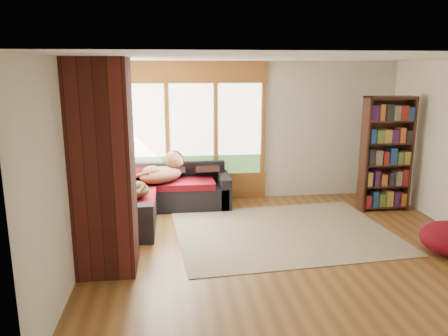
{
  "coord_description": "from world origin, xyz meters",
  "views": [
    {
      "loc": [
        -1.57,
        -5.59,
        2.48
      ],
      "look_at": [
        -0.78,
        0.99,
        0.95
      ],
      "focal_mm": 35.0,
      "sensor_mm": 36.0,
      "label": 1
    }
  ],
  "objects_px": {
    "sectional_sofa": "(151,197)",
    "bookshelf": "(386,154)",
    "dog_brindle": "(132,182)",
    "brick_chimney": "(103,168)",
    "area_rug": "(284,232)",
    "dog_tan": "(164,167)"
  },
  "relations": [
    {
      "from": "sectional_sofa",
      "to": "bookshelf",
      "type": "relative_size",
      "value": 1.1
    },
    {
      "from": "sectional_sofa",
      "to": "dog_brindle",
      "type": "bearing_deg",
      "value": -111.17
    },
    {
      "from": "brick_chimney",
      "to": "area_rug",
      "type": "bearing_deg",
      "value": 20.25
    },
    {
      "from": "sectional_sofa",
      "to": "area_rug",
      "type": "height_order",
      "value": "sectional_sofa"
    },
    {
      "from": "dog_tan",
      "to": "dog_brindle",
      "type": "distance_m",
      "value": 0.91
    },
    {
      "from": "dog_brindle",
      "to": "bookshelf",
      "type": "bearing_deg",
      "value": -113.75
    },
    {
      "from": "brick_chimney",
      "to": "dog_tan",
      "type": "bearing_deg",
      "value": 73.43
    },
    {
      "from": "sectional_sofa",
      "to": "dog_tan",
      "type": "height_order",
      "value": "dog_tan"
    },
    {
      "from": "area_rug",
      "to": "dog_brindle",
      "type": "height_order",
      "value": "dog_brindle"
    },
    {
      "from": "dog_tan",
      "to": "brick_chimney",
      "type": "bearing_deg",
      "value": -141.19
    },
    {
      "from": "brick_chimney",
      "to": "bookshelf",
      "type": "distance_m",
      "value": 4.9
    },
    {
      "from": "brick_chimney",
      "to": "dog_brindle",
      "type": "relative_size",
      "value": 3.26
    },
    {
      "from": "brick_chimney",
      "to": "bookshelf",
      "type": "xyz_separation_m",
      "value": [
        4.54,
        1.83,
        -0.3
      ]
    },
    {
      "from": "brick_chimney",
      "to": "area_rug",
      "type": "xyz_separation_m",
      "value": [
        2.5,
        0.92,
        -1.29
      ]
    },
    {
      "from": "area_rug",
      "to": "dog_tan",
      "type": "xyz_separation_m",
      "value": [
        -1.83,
        1.35,
        0.77
      ]
    },
    {
      "from": "bookshelf",
      "to": "dog_tan",
      "type": "relative_size",
      "value": 2.09
    },
    {
      "from": "dog_brindle",
      "to": "brick_chimney",
      "type": "bearing_deg",
      "value": 144.95
    },
    {
      "from": "sectional_sofa",
      "to": "area_rug",
      "type": "relative_size",
      "value": 0.68
    },
    {
      "from": "sectional_sofa",
      "to": "brick_chimney",
      "type": "bearing_deg",
      "value": -97.85
    },
    {
      "from": "sectional_sofa",
      "to": "bookshelf",
      "type": "xyz_separation_m",
      "value": [
        4.09,
        -0.22,
        0.7
      ]
    },
    {
      "from": "bookshelf",
      "to": "sectional_sofa",
      "type": "bearing_deg",
      "value": 176.94
    },
    {
      "from": "sectional_sofa",
      "to": "area_rug",
      "type": "xyz_separation_m",
      "value": [
        2.06,
        -1.13,
        -0.3
      ]
    }
  ]
}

